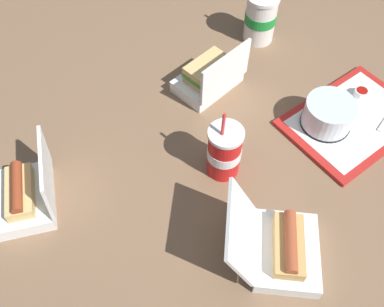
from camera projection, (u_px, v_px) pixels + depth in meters
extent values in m
plane|color=brown|center=(205.00, 166.00, 1.12)|extent=(3.20, 3.20, 0.00)
cube|color=red|center=(352.00, 121.00, 1.20)|extent=(0.42, 0.34, 0.01)
cube|color=white|center=(353.00, 119.00, 1.19)|extent=(0.37, 0.29, 0.00)
cylinder|color=black|center=(325.00, 123.00, 1.18)|extent=(0.14, 0.14, 0.01)
cylinder|color=#BC7084|center=(328.00, 116.00, 1.16)|extent=(0.10, 0.10, 0.05)
cylinder|color=silver|center=(329.00, 114.00, 1.15)|extent=(0.14, 0.14, 0.07)
cylinder|color=white|center=(361.00, 93.00, 1.23)|extent=(0.04, 0.04, 0.02)
cylinder|color=#9E140F|center=(362.00, 91.00, 1.22)|extent=(0.03, 0.03, 0.01)
cube|color=white|center=(353.00, 104.00, 1.22)|extent=(0.13, 0.13, 0.00)
cube|color=white|center=(25.00, 199.00, 1.04)|extent=(0.21, 0.22, 0.04)
cube|color=white|center=(47.00, 174.00, 0.98)|extent=(0.12, 0.15, 0.14)
cube|color=#DBB770|center=(20.00, 192.00, 1.01)|extent=(0.13, 0.15, 0.03)
cylinder|color=brown|center=(17.00, 187.00, 0.99)|extent=(0.10, 0.12, 0.03)
cylinder|color=yellow|center=(15.00, 185.00, 0.98)|extent=(0.07, 0.10, 0.01)
cube|color=white|center=(207.00, 81.00, 1.27)|extent=(0.20, 0.14, 0.04)
cube|color=white|center=(226.00, 72.00, 1.17)|extent=(0.19, 0.03, 0.12)
cube|color=#DBB770|center=(207.00, 74.00, 1.24)|extent=(0.14, 0.09, 0.02)
cube|color=#4C933D|center=(208.00, 70.00, 1.23)|extent=(0.14, 0.09, 0.01)
cube|color=#DBB770|center=(208.00, 65.00, 1.22)|extent=(0.14, 0.09, 0.02)
cube|color=white|center=(286.00, 252.00, 0.96)|extent=(0.23, 0.22, 0.04)
cube|color=white|center=(242.00, 232.00, 0.90)|extent=(0.19, 0.16, 0.13)
cube|color=tan|center=(289.00, 246.00, 0.93)|extent=(0.16, 0.13, 0.03)
cylinder|color=#9E4728|center=(291.00, 241.00, 0.91)|extent=(0.13, 0.10, 0.03)
cylinder|color=yellow|center=(292.00, 239.00, 0.90)|extent=(0.10, 0.07, 0.01)
cylinder|color=red|center=(224.00, 153.00, 1.05)|extent=(0.08, 0.08, 0.14)
cylinder|color=white|center=(224.00, 152.00, 1.05)|extent=(0.09, 0.09, 0.03)
cylinder|color=white|center=(226.00, 134.00, 0.99)|extent=(0.09, 0.09, 0.01)
cylinder|color=red|center=(223.00, 124.00, 0.96)|extent=(0.02, 0.01, 0.06)
cylinder|color=white|center=(260.00, 19.00, 1.35)|extent=(0.10, 0.10, 0.15)
cylinder|color=#198C33|center=(261.00, 17.00, 1.34)|extent=(0.10, 0.10, 0.03)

